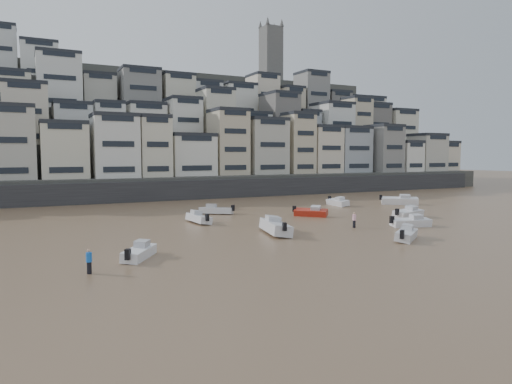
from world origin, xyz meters
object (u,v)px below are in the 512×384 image
boat_h (216,209)px  boat_j (139,250)px  person_blue (89,261)px  boat_a (406,233)px  boat_g (400,199)px  boat_e (311,211)px  person_pink (354,220)px  boat_c (276,225)px  boat_d (408,212)px  boat_b (411,221)px  boat_f (199,217)px  boat_i (338,201)px

boat_h → boat_j: 27.39m
boat_j → person_blue: person_blue is taller
boat_a → person_blue: (-28.70, 0.29, 0.20)m
boat_g → boat_h: boat_g is taller
boat_e → person_pink: bearing=-47.2°
person_pink → boat_j: bearing=-169.4°
boat_c → person_blue: size_ratio=3.79×
boat_e → boat_j: boat_e is taller
boat_a → boat_h: bearing=73.6°
person_pink → boat_d: bearing=15.9°
boat_a → boat_b: bearing=6.3°
boat_j → person_pink: (24.84, 4.64, 0.22)m
boat_a → person_pink: bearing=52.6°
boat_a → boat_g: (22.13, 23.93, 0.19)m
boat_d → person_pink: size_ratio=3.21×
boat_f → boat_j: 18.94m
boat_h → boat_b: bearing=165.0°
boat_b → boat_i: (5.61, 21.30, 0.02)m
person_blue → person_pink: same height
boat_d → boat_i: (0.47, 15.77, -0.06)m
boat_a → person_blue: person_blue is taller
boat_a → boat_d: bearing=8.6°
boat_d → boat_j: 37.01m
boat_a → boat_b: (6.41, 5.82, 0.01)m
boat_i → boat_j: size_ratio=1.08×
boat_g → person_blue: 56.06m
boat_d → boat_e: boat_d is taller
boat_g → boat_h: (-31.38, 2.21, -0.17)m
boat_i → person_blue: bearing=-52.1°
boat_g → boat_e: bearing=-127.1°
boat_g → boat_j: size_ratio=1.33×
boat_a → boat_c: 12.88m
boat_c → boat_e: size_ratio=1.38×
boat_c → person_blue: boat_c is taller
boat_h → person_blue: (-19.45, -25.85, 0.18)m
person_pink → boat_h: bearing=117.7°
boat_d → boat_h: 25.51m
boat_h → boat_j: bearing=93.2°
boat_f → boat_e: bearing=-98.3°
boat_c → person_pink: (9.76, -0.53, -0.03)m
boat_i → person_pink: bearing=-27.4°
boat_g → boat_i: bearing=-159.8°
boat_j → boat_g: bearing=-33.3°
boat_a → boat_e: (1.05, 18.19, -0.02)m
person_blue → boat_a: bearing=-0.6°
person_pink → boat_i: bearing=58.2°
boat_c → boat_f: boat_c is taller
boat_a → boat_f: size_ratio=0.96×
boat_f → boat_d: bearing=-111.4°
boat_f → person_pink: person_pink is taller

